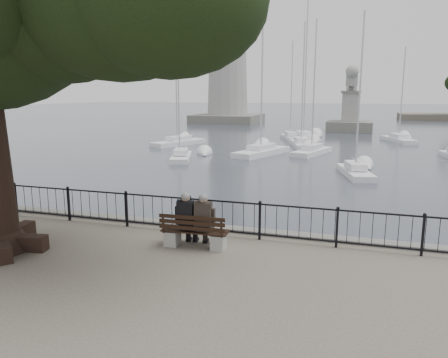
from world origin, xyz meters
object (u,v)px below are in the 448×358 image
at_px(bench, 195,236).
at_px(lion_monument, 350,115).
at_px(person_left, 188,221).
at_px(person_right, 205,222).
at_px(lighthouse, 228,38).

distance_m(bench, lion_monument, 48.59).
height_order(person_left, person_right, same).
distance_m(person_right, lighthouse, 64.15).
xyz_separation_m(lighthouse, lion_monument, (20.00, -12.06, -11.44)).
xyz_separation_m(person_left, lighthouse, (-17.34, 60.50, 11.85)).
bearing_deg(bench, person_left, 158.01).
bearing_deg(lighthouse, lion_monument, -31.09).
relative_size(bench, lighthouse, 0.05).
xyz_separation_m(bench, person_left, (-0.22, 0.09, 0.34)).
bearing_deg(lion_monument, person_right, -92.60).
relative_size(person_left, person_right, 1.00).
bearing_deg(bench, lighthouse, 106.16).
bearing_deg(person_left, person_right, 2.82).
xyz_separation_m(person_left, person_right, (0.46, 0.02, 0.00)).
relative_size(person_left, lighthouse, 0.04).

